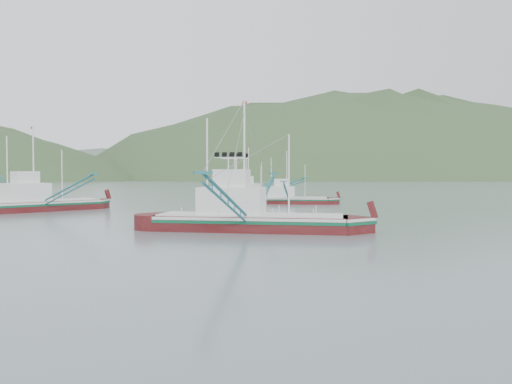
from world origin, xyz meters
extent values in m
plane|color=slate|center=(0.00, 0.00, 0.00)|extent=(1200.00, 1200.00, 0.00)
cube|color=#480C0D|center=(-1.38, 2.45, 0.22)|extent=(16.87, 10.76, 2.20)
cube|color=silver|center=(-1.38, 2.45, 1.16)|extent=(16.60, 10.70, 0.24)
cube|color=#0C5535|center=(-1.38, 2.45, 0.88)|extent=(16.61, 10.72, 0.24)
cube|color=silver|center=(-1.38, 2.45, 1.38)|extent=(16.02, 10.22, 0.13)
cube|color=silver|center=(-2.89, 3.12, 2.53)|extent=(6.46, 5.46, 2.42)
cube|color=silver|center=(-2.89, 3.12, 4.51)|extent=(3.60, 3.38, 1.54)
cylinder|color=white|center=(-1.89, 2.68, 6.27)|extent=(0.18, 0.18, 9.90)
cylinder|color=white|center=(-4.90, 4.02, 5.53)|extent=(0.15, 0.15, 8.42)
cylinder|color=white|center=(1.63, 1.10, 4.79)|extent=(0.13, 0.13, 6.93)
cube|color=#480C0D|center=(13.96, 38.63, 0.17)|extent=(13.16, 8.02, 1.71)
cube|color=silver|center=(13.96, 38.63, 0.90)|extent=(12.95, 7.99, 0.19)
cube|color=#0C5535|center=(13.96, 38.63, 0.68)|extent=(12.96, 8.01, 0.19)
cube|color=silver|center=(13.96, 38.63, 1.07)|extent=(12.50, 7.62, 0.10)
cube|color=silver|center=(12.78, 39.11, 1.97)|extent=(4.99, 4.15, 1.88)
cube|color=silver|center=(12.78, 39.11, 3.50)|extent=(2.77, 2.58, 1.20)
cylinder|color=white|center=(13.57, 38.79, 4.87)|extent=(0.14, 0.14, 7.69)
cylinder|color=white|center=(11.20, 39.76, 4.30)|extent=(0.12, 0.12, 6.54)
cylinder|color=white|center=(16.34, 37.65, 3.72)|extent=(0.10, 0.10, 5.39)
cube|color=#480C0D|center=(-23.13, 31.39, 0.22)|extent=(16.18, 12.39, 2.18)
cube|color=silver|center=(-23.13, 31.39, 1.15)|extent=(15.95, 12.29, 0.24)
cube|color=#0C5535|center=(-23.13, 31.39, 0.87)|extent=(15.96, 12.31, 0.24)
cube|color=silver|center=(-23.13, 31.39, 1.36)|extent=(15.37, 11.77, 0.13)
cube|color=silver|center=(-24.51, 30.52, 2.51)|extent=(6.47, 5.86, 2.40)
cube|color=silver|center=(-24.51, 30.52, 4.47)|extent=(3.68, 3.54, 1.53)
cylinder|color=white|center=(-23.59, 31.10, 6.22)|extent=(0.17, 0.17, 9.82)
cylinder|color=white|center=(-26.36, 29.36, 5.48)|extent=(0.15, 0.15, 8.34)
cylinder|color=white|center=(-20.35, 33.13, 4.74)|extent=(0.13, 0.13, 6.87)
cube|color=#480C0D|center=(9.58, 47.61, 0.19)|extent=(14.13, 10.25, 1.88)
cube|color=silver|center=(9.58, 47.61, 0.99)|extent=(13.93, 10.17, 0.21)
cube|color=#0C5535|center=(9.58, 47.61, 0.75)|extent=(13.94, 10.19, 0.21)
cube|color=silver|center=(9.58, 47.61, 1.18)|extent=(13.43, 9.73, 0.11)
cube|color=silver|center=(8.35, 46.92, 2.16)|extent=(5.58, 4.94, 2.07)
cube|color=silver|center=(8.35, 46.92, 3.86)|extent=(3.15, 3.01, 1.32)
cylinder|color=white|center=(9.17, 47.38, 5.36)|extent=(0.15, 0.15, 8.47)
cylinder|color=white|center=(6.71, 45.99, 4.73)|extent=(0.13, 0.13, 7.20)
cylinder|color=white|center=(12.03, 49.01, 4.09)|extent=(0.11, 0.11, 5.93)
cube|color=#480C0D|center=(10.79, 53.95, 0.17)|extent=(12.01, 10.88, 1.71)
cube|color=silver|center=(10.79, 53.95, 0.90)|extent=(11.85, 10.77, 0.19)
cube|color=#0C5535|center=(10.79, 53.95, 0.68)|extent=(11.87, 10.78, 0.19)
cube|color=silver|center=(10.79, 53.95, 1.07)|extent=(11.41, 10.34, 0.10)
cube|color=silver|center=(9.81, 54.77, 1.97)|extent=(5.03, 4.85, 1.88)
cube|color=silver|center=(9.81, 54.77, 3.50)|extent=(2.91, 2.87, 1.20)
cylinder|color=white|center=(10.46, 54.22, 4.87)|extent=(0.14, 0.14, 7.69)
cylinder|color=white|center=(8.50, 55.87, 4.30)|extent=(0.12, 0.12, 6.54)
cylinder|color=white|center=(12.75, 52.29, 3.72)|extent=(0.10, 0.10, 5.39)
ellipsoid|color=#344E28|center=(240.00, 430.00, 0.00)|extent=(684.00, 432.00, 306.00)
ellipsoid|color=slate|center=(30.00, 560.00, 0.00)|extent=(960.00, 400.00, 240.00)
camera|label=1|loc=(-11.52, -39.15, 4.88)|focal=35.00mm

